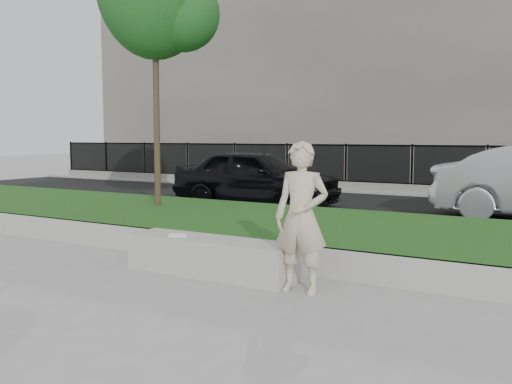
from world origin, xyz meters
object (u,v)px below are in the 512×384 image
Objects in this scene: stone_bench at (210,256)px; man at (301,217)px; car_dark at (256,177)px; book at (178,235)px.

man is (1.43, -0.15, 0.65)m from stone_bench.
man reaches higher than stone_bench.
man is 8.19m from car_dark.
stone_bench is at bearing -21.45° from book.
man is at bearing -149.92° from car_dark.
book is (-1.91, 0.06, -0.39)m from man.
man is 7.42× the size of book.
car_dark reaches higher than book.
car_dark is at bearing 80.07° from book.
man reaches higher than car_dark.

